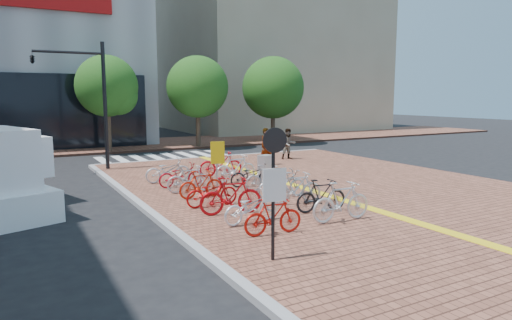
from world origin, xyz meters
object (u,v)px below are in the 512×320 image
bike_1 (251,207)px  bike_7 (168,170)px  traffic_light_pole (73,82)px  yellow_sign (217,157)px  pedestrian_a (267,147)px  bike_10 (296,188)px  utility_box (266,170)px  bike_14 (236,168)px  bike_4 (201,184)px  bike_9 (321,195)px  bike_12 (266,178)px  bike_5 (189,179)px  bike_2 (231,196)px  bike_11 (282,184)px  pedestrian_b (289,144)px  bike_0 (273,216)px  bike_3 (212,192)px  bike_13 (252,175)px  notice_sign (274,178)px  bike_15 (221,164)px  bike_6 (181,175)px  bike_8 (341,201)px

bike_1 → bike_7: (-0.09, 6.86, 0.04)m
bike_1 → traffic_light_pole: size_ratio=0.29×
yellow_sign → pedestrian_a: bearing=44.9°
bike_10 → utility_box: bearing=-2.6°
utility_box → yellow_sign: size_ratio=0.64×
bike_7 → bike_14: 2.71m
bike_7 → bike_1: bearing=179.7°
bike_4 → utility_box: utility_box is taller
bike_9 → bike_12: bearing=5.2°
bike_5 → bike_2: bearing=-176.6°
bike_2 → bike_10: (2.36, 0.15, -0.03)m
bike_7 → traffic_light_pole: traffic_light_pole is taller
bike_11 → bike_12: bike_12 is taller
pedestrian_b → traffic_light_pole: bearing=179.9°
bike_9 → pedestrian_b: size_ratio=0.99×
bike_0 → bike_3: bearing=7.4°
utility_box → yellow_sign: bearing=-171.5°
bike_10 → traffic_light_pole: traffic_light_pole is taller
bike_2 → bike_14: (2.38, 4.49, 0.00)m
bike_13 → notice_sign: size_ratio=0.61×
bike_13 → pedestrian_b: bearing=-35.4°
bike_2 → bike_15: (2.33, 5.82, -0.00)m
bike_6 → bike_15: bearing=-59.8°
bike_3 → utility_box: 3.88m
bike_0 → bike_10: (2.30, 2.43, 0.06)m
bike_13 → notice_sign: notice_sign is taller
bike_5 → bike_10: bearing=-140.9°
bike_6 → yellow_sign: (0.82, -1.56, 0.82)m
bike_1 → bike_6: (0.04, 5.69, 0.00)m
bike_11 → yellow_sign: bearing=39.1°
pedestrian_b → bike_6: bearing=-142.6°
bike_0 → bike_11: bearing=-30.1°
bike_13 → pedestrian_b: 7.89m
bike_11 → bike_12: (0.09, 1.21, 0.01)m
bike_10 → bike_4: bearing=55.6°
bike_4 → bike_9: 4.24m
bike_10 → bike_6: bearing=37.4°
bike_4 → bike_5: bearing=-0.1°
bike_8 → utility_box: bearing=-5.7°
bike_7 → bike_8: (2.34, -7.91, 0.08)m
bike_4 → utility_box: bearing=-75.2°
bike_11 → bike_15: 4.71m
bike_12 → yellow_sign: size_ratio=0.89×
bike_7 → pedestrian_a: bearing=-71.2°
bike_2 → pedestrian_a: pedestrian_a is taller
bike_4 → bike_12: 2.48m
bike_5 → bike_8: bearing=-153.8°
pedestrian_a → bike_13: bearing=-129.9°
bike_0 → bike_4: (-0.00, 4.72, 0.00)m
bike_1 → pedestrian_b: size_ratio=1.02×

